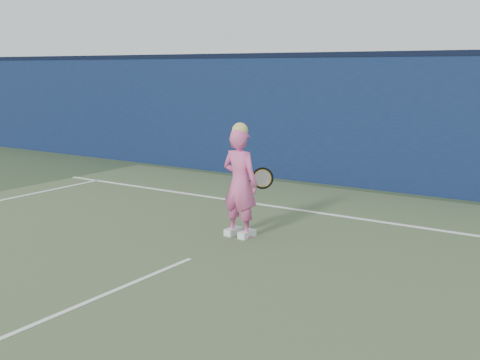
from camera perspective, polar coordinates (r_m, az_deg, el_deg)
The scene contains 6 objects.
ground at distance 6.70m, azimuth -10.14°, elevation -9.68°, with size 80.00×80.00×0.00m, color #304027.
backstop_wall at distance 11.90m, azimuth 11.82°, elevation 5.32°, with size 24.00×0.40×2.50m, color #0D1B3C.
wall_cap at distance 11.85m, azimuth 12.07°, elevation 11.58°, with size 24.00×0.42×0.10m, color black.
player at distance 8.19m, azimuth 0.00°, elevation -0.25°, with size 0.57×0.39×1.58m.
racket at distance 8.58m, azimuth 1.96°, elevation 0.13°, with size 0.58×0.21×0.31m.
court_lines at distance 6.48m, azimuth -12.18°, elevation -10.37°, with size 11.00×12.04×0.01m.
Camera 1 is at (4.38, -4.51, 2.31)m, focal length 45.00 mm.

